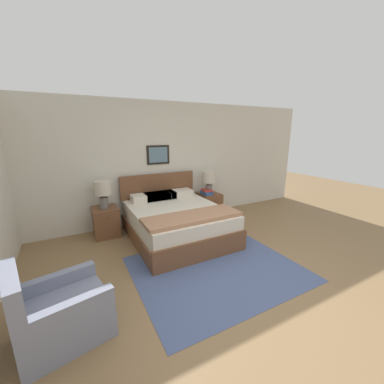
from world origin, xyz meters
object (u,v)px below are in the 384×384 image
(armchair, at_px, (58,314))
(nightstand_by_door, at_px, (209,205))
(nightstand_near_window, at_px, (106,222))
(table_lamp_by_door, at_px, (209,179))
(bed, at_px, (176,221))
(table_lamp_near_window, at_px, (103,190))

(armchair, xyz_separation_m, nightstand_by_door, (3.13, 2.30, -0.00))
(nightstand_near_window, distance_m, table_lamp_by_door, 2.42)
(armchair, distance_m, nightstand_by_door, 3.88)
(armchair, xyz_separation_m, nightstand_near_window, (0.77, 2.30, -0.00))
(bed, xyz_separation_m, table_lamp_by_door, (1.16, 0.71, 0.58))
(nightstand_by_door, bearing_deg, bed, -148.72)
(table_lamp_near_window, bearing_deg, table_lamp_by_door, 0.00)
(nightstand_by_door, height_order, table_lamp_near_window, table_lamp_near_window)
(nightstand_near_window, relative_size, nightstand_by_door, 1.00)
(nightstand_by_door, relative_size, table_lamp_by_door, 1.04)
(table_lamp_near_window, bearing_deg, armchair, -108.42)
(bed, xyz_separation_m, nightstand_near_window, (-1.18, 0.72, -0.05))
(bed, xyz_separation_m, table_lamp_near_window, (-1.18, 0.71, 0.58))
(armchair, bearing_deg, table_lamp_by_door, 114.28)
(bed, relative_size, nightstand_near_window, 3.61)
(table_lamp_by_door, bearing_deg, armchair, -143.58)
(armchair, height_order, nightstand_by_door, armchair)
(nightstand_by_door, bearing_deg, table_lamp_by_door, -166.42)
(bed, bearing_deg, nightstand_by_door, 31.28)
(table_lamp_near_window, bearing_deg, nightstand_near_window, 31.17)
(bed, distance_m, nightstand_by_door, 1.38)
(armchair, distance_m, table_lamp_by_door, 3.92)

